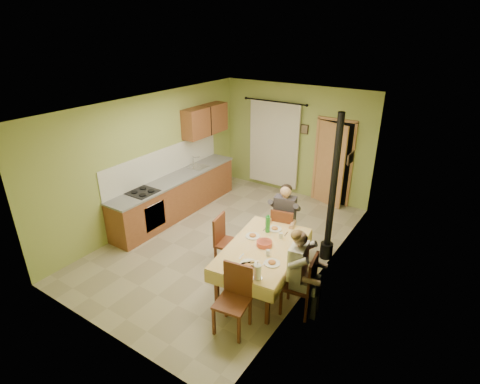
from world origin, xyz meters
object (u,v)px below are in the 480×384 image
Objects in this scene: chair_right at (298,295)px; stove_flue at (331,209)px; man_far at (284,212)px; chair_far at (283,239)px; man_right at (300,263)px; chair_near at (233,313)px; dining_table at (262,266)px; chair_left at (229,252)px.

stove_flue reaches higher than chair_right.
chair_right is at bearing -66.62° from man_far.
man_right reaches higher than chair_far.
man_right is (0.62, 0.87, 0.59)m from chair_near.
chair_right reaches higher than dining_table.
chair_far is 0.99× the size of chair_left.
chair_near is 1.57m from chair_left.
chair_right is (0.78, -0.24, -0.09)m from dining_table.
dining_table is at bearing 64.08° from chair_right.
chair_near reaches higher than chair_far.
dining_table is 1.13m from chair_near.
man_far reaches higher than dining_table.
chair_far reaches higher than dining_table.
chair_near is (0.15, -1.11, -0.09)m from dining_table.
stove_flue is (0.60, 1.40, 0.65)m from dining_table.
man_far is at bearing -158.26° from stove_flue.
man_right is at bearing -66.90° from chair_far.
chair_right is at bearing -83.64° from stove_flue.
chair_right is 1.81m from stove_flue.
man_right is at bearing 90.00° from chair_right.
stove_flue is at bearing 122.41° from chair_left.
man_right is at bearing -134.16° from chair_near.
chair_far is 0.97× the size of chair_right.
man_far reaches higher than chair_near.
man_far is 1.64m from man_right.
chair_right is at bearing 66.74° from chair_left.
man_right is 0.50× the size of stove_flue.
chair_far is 0.59m from man_far.
chair_right is at bearing -24.37° from dining_table.
stove_flue reaches higher than man_right.
chair_right is 0.36× the size of stove_flue.
chair_near reaches higher than dining_table.
man_far is (0.62, 0.95, 0.59)m from chair_left.
man_far and man_right have the same top height.
stove_flue is at bearing 10.37° from chair_far.
stove_flue is (-0.17, 1.65, 0.15)m from man_right.
man_far is (-0.18, 1.09, 0.50)m from dining_table.
chair_left is 0.72× the size of man_far.
chair_left is 1.28m from man_far.
dining_table is at bearing -93.21° from chair_far.
dining_table is 0.72× the size of stove_flue.
man_right is (0.94, -1.32, 0.59)m from chair_far.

